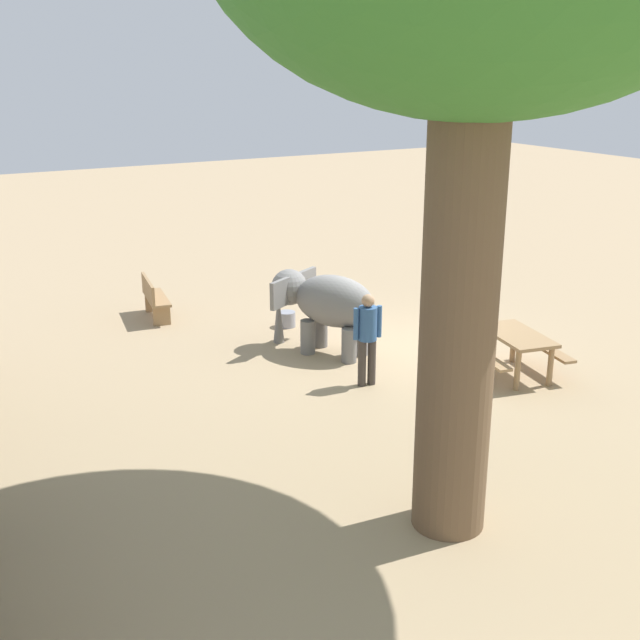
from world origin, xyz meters
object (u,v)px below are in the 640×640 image
wooden_bench (154,297)px  elephant (324,303)px  feed_bucket (287,319)px  person_handler (367,333)px  picnic_table_near (516,344)px

wooden_bench → elephant: bearing=39.8°
elephant → feed_bucket: 1.89m
person_handler → picnic_table_near: person_handler is taller
elephant → feed_bucket: bearing=-31.8°
feed_bucket → elephant: bearing=177.4°
person_handler → wooden_bench: size_ratio=1.12×
wooden_bench → feed_bucket: (-1.90, -2.23, -0.31)m
picnic_table_near → feed_bucket: 4.98m
picnic_table_near → feed_bucket: size_ratio=4.90×
wooden_bench → picnic_table_near: wooden_bench is taller
picnic_table_near → feed_bucket: bearing=-141.4°
person_handler → picnic_table_near: (-0.93, -2.51, -0.36)m
wooden_bench → picnic_table_near: 7.75m
elephant → picnic_table_near: bearing=-168.3°
elephant → picnic_table_near: 3.60m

